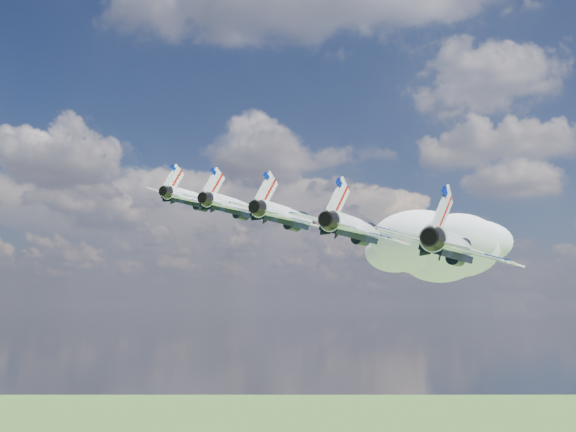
% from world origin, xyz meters
% --- Properties ---
extents(cloud_far, '(69.08, 54.28, 27.14)m').
position_xyz_m(cloud_far, '(38.11, 224.62, 164.54)').
color(cloud_far, white).
extents(jet_0, '(14.58, 17.18, 7.06)m').
position_xyz_m(jet_0, '(0.65, 25.10, 151.70)').
color(jet_0, white).
extents(jet_1, '(14.58, 17.18, 7.06)m').
position_xyz_m(jet_1, '(8.44, 16.94, 149.24)').
color(jet_1, white).
extents(jet_2, '(14.58, 17.18, 7.06)m').
position_xyz_m(jet_2, '(16.23, 8.78, 146.77)').
color(jet_2, silver).
extents(jet_3, '(14.58, 17.18, 7.06)m').
position_xyz_m(jet_3, '(24.02, 0.62, 144.31)').
color(jet_3, silver).
extents(jet_4, '(14.58, 17.18, 7.06)m').
position_xyz_m(jet_4, '(31.81, -7.54, 141.85)').
color(jet_4, white).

